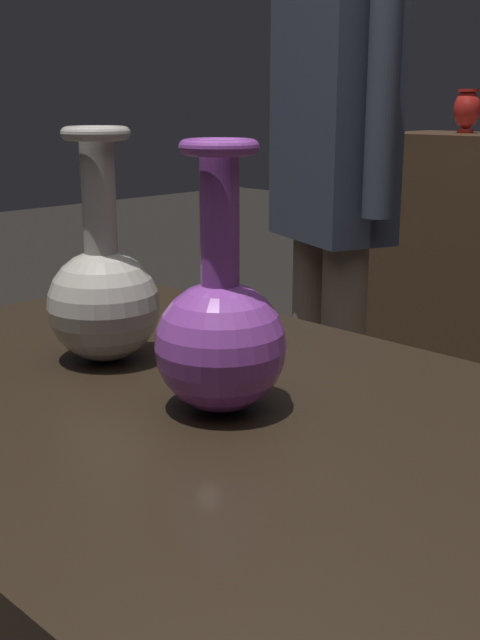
% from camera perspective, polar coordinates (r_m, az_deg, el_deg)
% --- Properties ---
extents(vase_centerpiece, '(0.13, 0.13, 0.27)m').
position_cam_1_polar(vase_centerpiece, '(0.79, -1.46, -0.79)').
color(vase_centerpiece, '#7A388E').
rests_on(vase_centerpiece, display_plinth).
extents(vase_tall_behind, '(0.14, 0.14, 0.28)m').
position_cam_1_polar(vase_tall_behind, '(0.96, -9.84, 2.06)').
color(vase_tall_behind, gray).
rests_on(vase_tall_behind, display_plinth).
extents(shelf_vase_far_left, '(0.10, 0.10, 0.16)m').
position_cam_1_polar(shelf_vase_far_left, '(3.15, 16.06, 14.41)').
color(shelf_vase_far_left, red).
rests_on(shelf_vase_far_left, back_display_shelf).
extents(visitor_near_left, '(0.44, 0.28, 1.58)m').
position_cam_1_polar(visitor_near_left, '(1.95, 6.65, 10.14)').
color(visitor_near_left, '#846B56').
rests_on(visitor_near_left, ground_plane).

